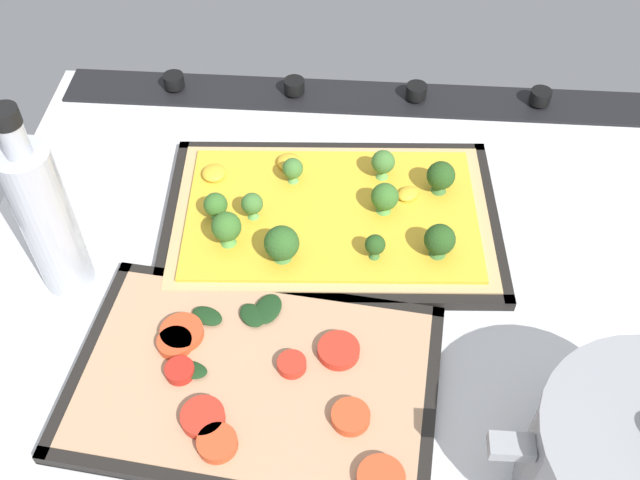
# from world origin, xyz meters

# --- Properties ---
(ground_plane) EXTENTS (0.82, 0.72, 0.03)m
(ground_plane) POSITION_xyz_m (0.00, 0.00, -0.01)
(ground_plane) COLOR silver
(stove_control_panel) EXTENTS (0.79, 0.07, 0.03)m
(stove_control_panel) POSITION_xyz_m (0.00, -0.32, 0.01)
(stove_control_panel) COLOR black
(stove_control_panel) RESTS_ON ground_plane
(baking_tray_front) EXTENTS (0.40, 0.27, 0.01)m
(baking_tray_front) POSITION_xyz_m (0.02, -0.09, 0.00)
(baking_tray_front) COLOR black
(baking_tray_front) RESTS_ON ground_plane
(broccoli_pizza) EXTENTS (0.37, 0.25, 0.06)m
(broccoli_pizza) POSITION_xyz_m (0.02, -0.09, 0.02)
(broccoli_pizza) COLOR tan
(broccoli_pizza) RESTS_ON baking_tray_front
(baking_tray_back) EXTENTS (0.37, 0.26, 0.01)m
(baking_tray_back) POSITION_xyz_m (0.08, 0.12, 0.00)
(baking_tray_back) COLOR black
(baking_tray_back) RESTS_ON ground_plane
(veggie_pizza_back) EXTENTS (0.34, 0.24, 0.02)m
(veggie_pizza_back) POSITION_xyz_m (0.08, 0.13, 0.01)
(veggie_pizza_back) COLOR tan
(veggie_pizza_back) RESTS_ON baking_tray_back
(oil_bottle) EXTENTS (0.05, 0.05, 0.23)m
(oil_bottle) POSITION_xyz_m (0.30, 0.01, 0.10)
(oil_bottle) COLOR #B7BCC6
(oil_bottle) RESTS_ON ground_plane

